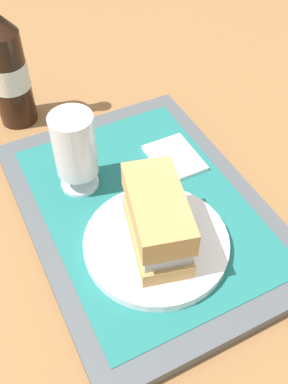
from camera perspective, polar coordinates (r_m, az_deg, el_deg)
name	(u,v)px	position (r m, az deg, el deg)	size (l,w,h in m)	color
ground_plane	(144,215)	(0.65, 0.00, -2.97)	(3.00, 3.00, 0.00)	olive
tray	(144,211)	(0.64, 0.00, -2.41)	(0.44, 0.32, 0.02)	#4C5156
placemat	(144,206)	(0.63, 0.00, -1.79)	(0.38, 0.27, 0.00)	#1E6B66
plate	(156,243)	(0.58, 1.58, -6.60)	(0.19, 0.19, 0.01)	white
sandwich	(156,217)	(0.54, 1.61, -3.25)	(0.14, 0.09, 0.08)	tan
beer_glass	(75,150)	(0.62, -8.87, 5.32)	(0.06, 0.06, 0.12)	silver
napkin_folded	(174,158)	(0.69, 3.95, 4.42)	(0.09, 0.07, 0.01)	white
beer_bottle	(7,68)	(0.78, -17.28, 15.07)	(0.07, 0.07, 0.27)	black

